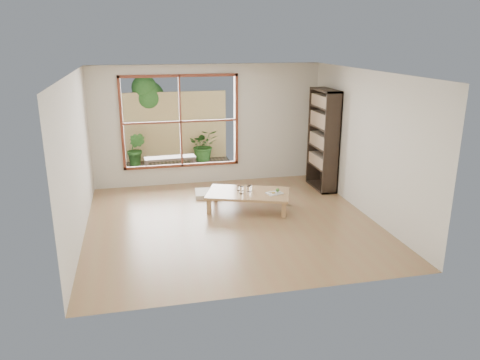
% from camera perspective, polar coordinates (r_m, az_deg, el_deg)
% --- Properties ---
extents(ground, '(5.00, 5.00, 0.00)m').
position_cam_1_polar(ground, '(8.36, -1.11, -5.08)').
color(ground, olive).
rests_on(ground, ground).
extents(low_table, '(1.74, 1.34, 0.34)m').
position_cam_1_polar(low_table, '(8.86, 1.01, -1.75)').
color(low_table, tan).
rests_on(low_table, ground).
extents(floor_cushion, '(0.59, 0.59, 0.08)m').
position_cam_1_polar(floor_cushion, '(9.73, -3.87, -1.62)').
color(floor_cushion, silver).
rests_on(floor_cushion, ground).
extents(bookshelf, '(0.34, 0.95, 2.12)m').
position_cam_1_polar(bookshelf, '(10.08, 10.11, 4.85)').
color(bookshelf, black).
rests_on(bookshelf, ground).
extents(glass_tall, '(0.08, 0.08, 0.14)m').
position_cam_1_polar(glass_tall, '(8.74, 0.19, -1.22)').
color(glass_tall, silver).
rests_on(glass_tall, low_table).
extents(glass_mid, '(0.08, 0.08, 0.11)m').
position_cam_1_polar(glass_mid, '(8.89, 1.21, -1.02)').
color(glass_mid, silver).
rests_on(glass_mid, low_table).
extents(glass_short, '(0.08, 0.08, 0.10)m').
position_cam_1_polar(glass_short, '(8.88, 1.06, -1.09)').
color(glass_short, silver).
rests_on(glass_short, low_table).
extents(glass_small, '(0.07, 0.07, 0.09)m').
position_cam_1_polar(glass_small, '(8.93, -0.15, -1.00)').
color(glass_small, silver).
rests_on(glass_small, low_table).
extents(food_tray, '(0.33, 0.28, 0.09)m').
position_cam_1_polar(food_tray, '(8.79, 4.28, -1.51)').
color(food_tray, white).
rests_on(food_tray, low_table).
extents(deck, '(2.80, 2.00, 0.05)m').
position_cam_1_polar(deck, '(11.62, -7.58, 1.21)').
color(deck, '#393129').
rests_on(deck, ground).
extents(garden_bench, '(1.22, 0.43, 0.38)m').
position_cam_1_polar(garden_bench, '(11.28, -8.53, 2.50)').
color(garden_bench, black).
rests_on(garden_bench, deck).
extents(bamboo_fence, '(2.80, 0.06, 1.80)m').
position_cam_1_polar(bamboo_fence, '(12.39, -8.19, 6.45)').
color(bamboo_fence, tan).
rests_on(bamboo_fence, ground).
extents(shrub_right, '(0.78, 0.69, 0.84)m').
position_cam_1_polar(shrub_right, '(12.25, -4.43, 4.28)').
color(shrub_right, '#2F5D22').
rests_on(shrub_right, deck).
extents(shrub_left, '(0.57, 0.52, 0.85)m').
position_cam_1_polar(shrub_left, '(12.03, -12.55, 3.70)').
color(shrub_left, '#2F5D22').
rests_on(shrub_left, deck).
extents(garden_tree, '(1.04, 0.85, 2.22)m').
position_cam_1_polar(garden_tree, '(12.54, -11.58, 9.77)').
color(garden_tree, '#4C3D2D').
rests_on(garden_tree, ground).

